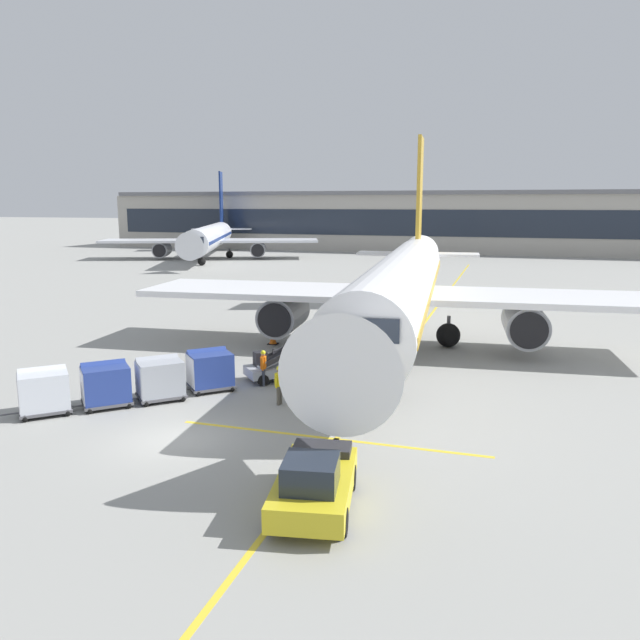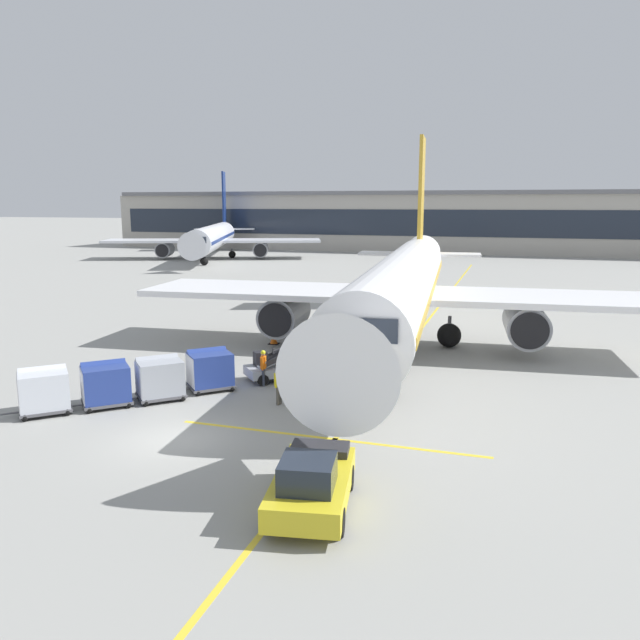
{
  "view_description": "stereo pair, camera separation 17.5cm",
  "coord_description": "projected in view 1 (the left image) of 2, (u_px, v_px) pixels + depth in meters",
  "views": [
    {
      "loc": [
        11.66,
        -19.13,
        8.65
      ],
      "look_at": [
        2.92,
        8.96,
        3.08
      ],
      "focal_mm": 34.72,
      "sensor_mm": 36.0,
      "label": 1
    },
    {
      "loc": [
        11.83,
        -19.08,
        8.65
      ],
      "look_at": [
        2.92,
        8.96,
        3.08
      ],
      "focal_mm": 34.72,
      "sensor_mm": 36.0,
      "label": 2
    }
  ],
  "objects": [
    {
      "name": "baggage_cart_third",
      "position": [
        106.0,
        384.0,
        26.58
      ],
      "size": [
        2.55,
        2.54,
        1.91
      ],
      "color": "#515156",
      "rests_on": "ground"
    },
    {
      "name": "apron_guidance_line_lead_in",
      "position": [
        403.0,
        351.0,
        36.81
      ],
      "size": [
        0.2,
        110.0,
        0.01
      ],
      "color": "yellow",
      "rests_on": "ground"
    },
    {
      "name": "baggage_cart_lead",
      "position": [
        210.0,
        369.0,
        28.94
      ],
      "size": [
        2.55,
        2.54,
        1.91
      ],
      "color": "#515156",
      "rests_on": "ground"
    },
    {
      "name": "baggage_cart_second",
      "position": [
        160.0,
        378.0,
        27.5
      ],
      "size": [
        2.55,
        2.54,
        1.91
      ],
      "color": "#515156",
      "rests_on": "ground"
    },
    {
      "name": "pushback_tug",
      "position": [
        314.0,
        483.0,
        17.58
      ],
      "size": [
        2.81,
        4.69,
        1.83
      ],
      "color": "gold",
      "rests_on": "ground"
    },
    {
      "name": "ground_plane",
      "position": [
        173.0,
        440.0,
        22.96
      ],
      "size": [
        600.0,
        600.0,
        0.0
      ],
      "primitive_type": "plane",
      "color": "gray"
    },
    {
      "name": "apron_guidance_line_stop_bar",
      "position": [
        329.0,
        438.0,
        23.1
      ],
      "size": [
        12.0,
        0.2,
        0.01
      ],
      "color": "yellow",
      "rests_on": "ground"
    },
    {
      "name": "belt_loader",
      "position": [
        285.0,
        362.0,
        30.87
      ],
      "size": [
        4.86,
        4.52,
        2.79
      ],
      "color": "#A3A8B2",
      "rests_on": "ground"
    },
    {
      "name": "ground_crew_marshaller",
      "position": [
        206.0,
        363.0,
        30.08
      ],
      "size": [
        0.39,
        0.51,
        1.74
      ],
      "color": "black",
      "rests_on": "ground"
    },
    {
      "name": "ground_crew_by_loader",
      "position": [
        279.0,
        382.0,
        26.8
      ],
      "size": [
        0.32,
        0.56,
        1.74
      ],
      "color": "#514C42",
      "rests_on": "ground"
    },
    {
      "name": "parked_airplane",
      "position": [
        401.0,
        287.0,
        36.9
      ],
      "size": [
        31.79,
        41.48,
        14.03
      ],
      "color": "white",
      "rests_on": "ground"
    },
    {
      "name": "safety_cone_engine_keepout",
      "position": [
        314.0,
        336.0,
        39.02
      ],
      "size": [
        0.68,
        0.68,
        0.77
      ],
      "color": "black",
      "rests_on": "ground"
    },
    {
      "name": "ground_crew_wingwalker",
      "position": [
        294.0,
        365.0,
        29.71
      ],
      "size": [
        0.33,
        0.56,
        1.74
      ],
      "color": "#514C42",
      "rests_on": "ground"
    },
    {
      "name": "safety_cone_nose_mark",
      "position": [
        310.0,
        342.0,
        37.53
      ],
      "size": [
        0.61,
        0.61,
        0.69
      ],
      "color": "black",
      "rests_on": "ground"
    },
    {
      "name": "terminal_building",
      "position": [
        492.0,
        222.0,
        111.47
      ],
      "size": [
        144.8,
        18.3,
        10.78
      ],
      "color": "#A8A399",
      "rests_on": "ground"
    },
    {
      "name": "baggage_cart_fourth",
      "position": [
        44.0,
        391.0,
        25.62
      ],
      "size": [
        2.55,
        2.54,
        1.91
      ],
      "color": "#515156",
      "rests_on": "ground"
    },
    {
      "name": "safety_cone_wingtip",
      "position": [
        273.0,
        339.0,
        38.48
      ],
      "size": [
        0.6,
        0.6,
        0.68
      ],
      "color": "black",
      "rests_on": "ground"
    },
    {
      "name": "ground_crew_by_carts",
      "position": [
        263.0,
        365.0,
        29.61
      ],
      "size": [
        0.33,
        0.56,
        1.74
      ],
      "color": "#333847",
      "rests_on": "ground"
    },
    {
      "name": "distant_airplane",
      "position": [
        211.0,
        238.0,
        97.3
      ],
      "size": [
        33.91,
        42.07,
        14.3
      ],
      "color": "silver",
      "rests_on": "ground"
    }
  ]
}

